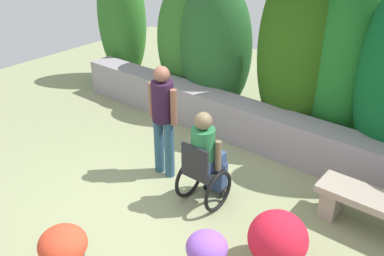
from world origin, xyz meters
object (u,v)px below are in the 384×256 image
at_px(flower_pot_terracotta_by_wall, 64,250).
at_px(flower_pot_red_accent, 278,241).
at_px(person_in_wheelchair, 205,161).
at_px(person_standing_companion, 163,115).
at_px(flower_pot_purple_near, 207,252).

distance_m(flower_pot_terracotta_by_wall, flower_pot_red_accent, 2.27).
height_order(person_in_wheelchair, flower_pot_red_accent, person_in_wheelchair).
xyz_separation_m(person_in_wheelchair, person_standing_companion, (-0.86, 0.16, 0.33)).
bearing_deg(flower_pot_red_accent, flower_pot_terracotta_by_wall, -138.26).
xyz_separation_m(flower_pot_purple_near, flower_pot_red_accent, (0.52, 0.58, 0.03)).
relative_size(flower_pot_terracotta_by_wall, flower_pot_red_accent, 0.85).
distance_m(person_standing_companion, flower_pot_purple_near, 2.10).
relative_size(person_in_wheelchair, flower_pot_red_accent, 2.00).
bearing_deg(person_standing_companion, flower_pot_red_accent, -16.23).
distance_m(flower_pot_purple_near, flower_pot_terracotta_by_wall, 1.50).
bearing_deg(person_in_wheelchair, flower_pot_purple_near, -47.46).
bearing_deg(flower_pot_purple_near, person_standing_companion, 145.15).
height_order(flower_pot_purple_near, flower_pot_terracotta_by_wall, flower_pot_terracotta_by_wall).
relative_size(flower_pot_purple_near, flower_pot_terracotta_by_wall, 0.91).
height_order(person_in_wheelchair, flower_pot_purple_near, person_in_wheelchair).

